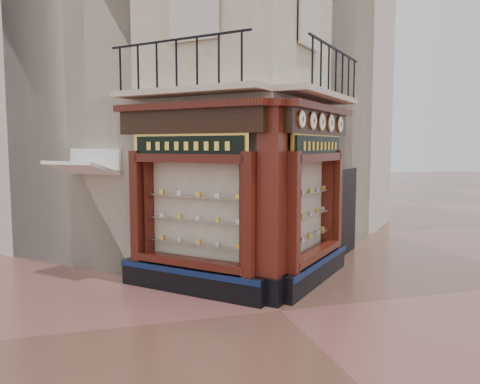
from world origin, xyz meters
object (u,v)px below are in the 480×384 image
object	(u,v)px
clock_c	(322,122)
signboard_left	(188,146)
clock_a	(301,119)
awning	(84,277)
clock_d	(331,123)
corner_pilaster	(272,205)
signboard_right	(318,146)
clock_e	(340,124)
clock_b	(313,121)

from	to	relation	value
clock_c	signboard_left	distance (m)	2.95
clock_a	awning	xyz separation A→B (m)	(-4.25, 2.94, -3.62)
clock_d	awning	xyz separation A→B (m)	(-5.53, 1.66, -3.62)
corner_pilaster	signboard_right	distance (m)	2.12
awning	corner_pilaster	bearing A→B (deg)	-173.87
clock_c	signboard_left	xyz separation A→B (m)	(-2.90, 0.18, -0.52)
signboard_left	clock_e	bearing A→B (deg)	-123.71
clock_a	awning	world-z (taller)	clock_a
clock_d	awning	size ratio (longest dim) A/B	0.26
signboard_right	clock_a	bearing A→B (deg)	-175.25
clock_a	signboard_right	bearing A→B (deg)	4.75
clock_e	signboard_right	world-z (taller)	clock_e
corner_pilaster	signboard_right	world-z (taller)	corner_pilaster
clock_d	signboard_left	xyz separation A→B (m)	(-3.35, -0.27, -0.52)
corner_pilaster	clock_c	xyz separation A→B (m)	(1.44, 0.84, 1.67)
clock_e	signboard_right	bearing A→B (deg)	174.72
clock_c	clock_d	xyz separation A→B (m)	(0.45, 0.45, 0.00)
clock_c	clock_d	size ratio (longest dim) A/B	0.95
clock_e	signboard_right	size ratio (longest dim) A/B	0.18
corner_pilaster	signboard_left	bearing A→B (deg)	100.25
clock_a	clock_b	bearing A→B (deg)	-0.00
awning	signboard_right	world-z (taller)	signboard_right
clock_c	signboard_left	size ratio (longest dim) A/B	0.19
clock_d	clock_e	xyz separation A→B (m)	(0.50, 0.50, 0.00)
clock_c	corner_pilaster	bearing A→B (deg)	165.13
awning	clock_d	bearing A→B (deg)	-151.71
clock_c	clock_d	bearing A→B (deg)	0.00
clock_b	awning	distance (m)	6.43
awning	signboard_right	size ratio (longest dim) A/B	0.75
clock_c	signboard_left	world-z (taller)	clock_c
clock_b	clock_d	bearing A→B (deg)	0.00
clock_b	clock_e	world-z (taller)	clock_e
clock_c	clock_e	size ratio (longest dim) A/B	0.99
clock_d	signboard_left	size ratio (longest dim) A/B	0.20
clock_a	clock_e	distance (m)	2.53
clock_b	clock_c	distance (m)	0.56
clock_c	awning	world-z (taller)	clock_c
clock_c	awning	xyz separation A→B (m)	(-5.09, 2.11, -3.62)
clock_b	signboard_right	xyz separation A→B (m)	(0.42, 0.57, -0.52)
clock_a	clock_c	size ratio (longest dim) A/B	0.90
signboard_left	signboard_right	bearing A→B (deg)	-135.00
clock_b	clock_c	xyz separation A→B (m)	(0.40, 0.40, -0.00)
clock_c	signboard_right	distance (m)	0.55
clock_b	signboard_left	bearing A→B (deg)	122.09
clock_e	clock_d	bearing A→B (deg)	180.00
corner_pilaster	clock_e	distance (m)	3.42
corner_pilaster	signboard_left	distance (m)	2.12
clock_a	clock_d	distance (m)	1.82
corner_pilaster	clock_c	distance (m)	2.36
clock_e	clock_c	bearing A→B (deg)	-180.00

